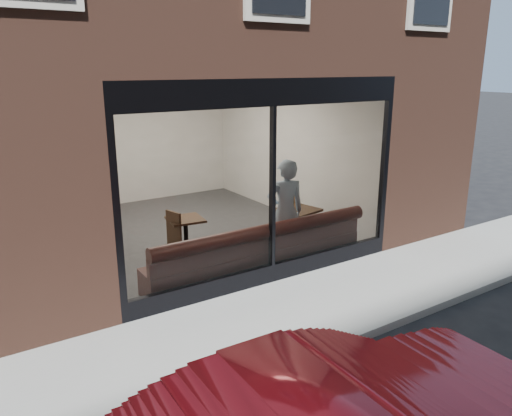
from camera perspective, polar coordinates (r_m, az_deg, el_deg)
ground at (r=6.80m, az=12.07°, el=-14.16°), size 120.00×120.00×0.00m
sidewalk_near at (r=7.44m, az=6.53°, el=-11.07°), size 40.00×2.00×0.01m
kerb_near at (r=6.74m, az=12.41°, el=-13.88°), size 40.00×0.10×0.12m
host_building_pier_right at (r=14.60m, az=0.51°, el=8.97°), size 2.50×12.00×3.20m
host_building_backfill at (r=15.75m, az=-17.39°, el=8.77°), size 5.00×6.00×3.20m
cafe_floor at (r=10.56m, az=-7.42°, el=-2.69°), size 6.00×6.00×0.00m
cafe_ceiling at (r=10.02m, az=-8.09°, el=14.76°), size 6.00×6.00×0.00m
cafe_wall_back at (r=12.90m, az=-13.58°, el=7.61°), size 5.00×0.00×5.00m
cafe_wall_left at (r=9.39m, az=-21.57°, el=3.96°), size 0.00×6.00×6.00m
cafe_wall_right at (r=11.45m, az=3.63°, el=7.01°), size 0.00×6.00×6.00m
storefront_kick at (r=8.13m, az=1.81°, el=-7.41°), size 5.00×0.10×0.30m
storefront_header at (r=7.47m, az=2.00°, el=13.09°), size 5.00×0.10×0.40m
storefront_mullion at (r=7.68m, az=1.90°, el=2.22°), size 0.06×0.10×2.50m
storefront_glass at (r=7.66m, az=2.03°, el=2.18°), size 4.80×0.00×4.80m
banquette at (r=8.40m, az=0.24°, el=-6.04°), size 4.00×0.55×0.45m
person at (r=8.68m, az=3.37°, el=-0.43°), size 0.77×0.60×1.85m
cafe_table_left at (r=8.96m, az=-8.08°, el=-1.30°), size 0.67×0.67×0.04m
cafe_table_right at (r=9.47m, az=4.76°, el=-0.24°), size 0.83×0.83×0.04m
cafe_chair_left at (r=8.83m, az=-10.21°, el=-5.08°), size 0.45×0.45×0.04m
cafe_chair_right at (r=10.08m, az=2.96°, el=-2.18°), size 0.52×0.52×0.04m
wall_poster at (r=9.52m, az=-21.32°, el=2.90°), size 0.02×0.65×0.87m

